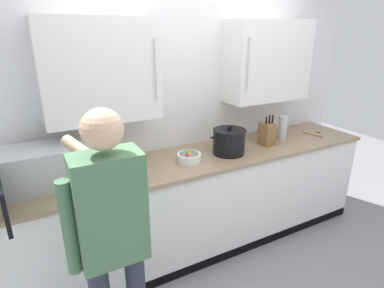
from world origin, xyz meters
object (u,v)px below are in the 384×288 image
Objects in this scene: thermos_flask at (283,128)px; knife_block at (267,134)px; microwave_oven at (44,167)px; wooden_spoon at (316,133)px; fruit_bowl at (189,157)px; stock_pot at (229,141)px; person_figure at (111,234)px.

knife_block is (-0.23, -0.03, -0.02)m from thermos_flask.
microwave_oven is 2.69m from wooden_spoon.
microwave_oven is 3.93× the size of fruit_bowl.
stock_pot is (0.40, -0.00, 0.07)m from fruit_bowl.
wooden_spoon is (1.17, 0.03, -0.11)m from stock_pot.
stock_pot reaches higher than wooden_spoon.
microwave_oven reaches higher than fruit_bowl.
microwave_oven is 1.52m from stock_pot.
knife_block is (1.97, -0.07, -0.03)m from microwave_oven.
thermos_flask is 0.15× the size of person_figure.
fruit_bowl is 0.52× the size of stock_pot.
person_figure reaches higher than thermos_flask.
thermos_flask is (0.69, 0.05, 0.01)m from stock_pot.
thermos_flask reaches higher than fruit_bowl.
microwave_oven reaches higher than stock_pot.
stock_pot is 1.50m from person_figure.
person_figure is at bearing -148.47° from stock_pot.
stock_pot is at bearing -3.59° from microwave_oven.
fruit_bowl is 1.58m from wooden_spoon.
person_figure is at bearing -161.58° from wooden_spoon.
microwave_oven reaches higher than thermos_flask.
microwave_oven is 2.65× the size of knife_block.
wooden_spoon is at bearing -1.74° from thermos_flask.
knife_block is at bearing 2.61° from stock_pot.
thermos_flask is (1.09, 0.04, 0.09)m from fruit_bowl.
wooden_spoon is at bearing 18.42° from person_figure.
stock_pot is 1.76× the size of wooden_spoon.
person_figure is (0.24, -0.88, -0.08)m from microwave_oven.
person_figure reaches higher than stock_pot.
fruit_bowl is 1.10m from thermos_flask.
fruit_bowl reaches higher than wooden_spoon.
fruit_bowl is 0.80× the size of thermos_flask.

